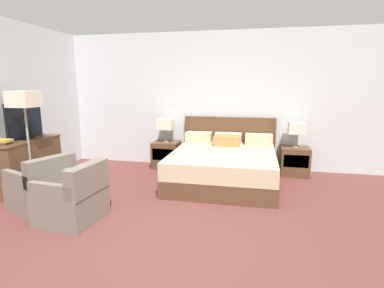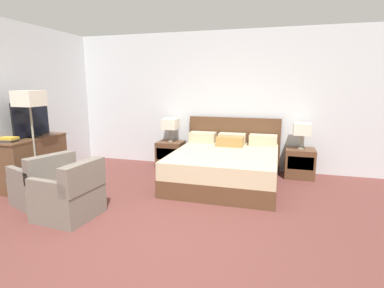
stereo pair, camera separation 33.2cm
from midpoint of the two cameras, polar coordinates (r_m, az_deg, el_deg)
ground_plane at (r=3.48m, az=-7.63°, el=-18.05°), size 9.61×9.61×0.00m
wall_back at (r=6.18m, az=2.24°, el=8.21°), size 7.26×0.06×2.74m
wall_left at (r=5.85m, az=-32.84°, el=6.26°), size 0.06×5.00×2.74m
bed at (r=5.30m, az=4.30°, el=-3.97°), size 1.83×2.01×1.05m
nightstand_left at (r=6.24m, az=-6.46°, el=-2.03°), size 0.52×0.47×0.54m
nightstand_right at (r=5.96m, az=17.44°, el=-3.14°), size 0.52×0.47×0.54m
table_lamp_left at (r=6.13m, az=-6.59°, el=3.73°), size 0.30×0.30×0.48m
table_lamp_right at (r=5.84m, az=17.80°, el=2.89°), size 0.30×0.30×0.48m
dresser at (r=5.67m, az=-30.61°, el=-3.27°), size 0.52×1.19×0.83m
tv at (r=5.60m, az=-30.81°, el=3.72°), size 0.18×0.75×0.58m
book_red_cover at (r=5.29m, az=-33.95°, el=0.12°), size 0.23×0.22×0.04m
book_blue_cover at (r=5.29m, az=-34.04°, el=0.52°), size 0.27×0.20×0.04m
armchair_by_window at (r=4.74m, az=-28.37°, el=-7.48°), size 0.88×0.87×0.76m
armchair_companion at (r=4.15m, az=-23.81°, el=-9.66°), size 0.75×0.74×0.76m
floor_lamp at (r=5.22m, az=-30.93°, el=6.15°), size 0.36×0.36×1.61m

